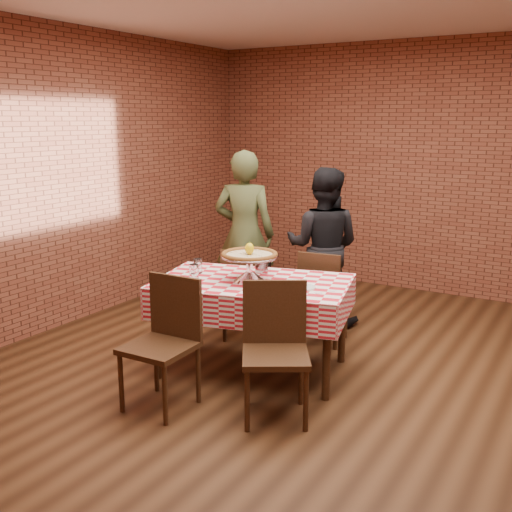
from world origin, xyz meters
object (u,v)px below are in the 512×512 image
at_px(chair_far_right, 324,296).
at_px(pizza, 250,255).
at_px(table, 253,326).
at_px(diner_black, 323,246).
at_px(condiment_caddy, 263,263).
at_px(chair_near_right, 276,354).
at_px(water_glass_left, 194,272).
at_px(chair_far_left, 243,291).
at_px(chair_near_left, 159,346).
at_px(diner_olive, 244,234).
at_px(water_glass_right, 198,266).
at_px(pizza_stand, 250,268).

bearing_deg(chair_far_right, pizza, 68.62).
relative_size(table, diner_black, 0.96).
height_order(condiment_caddy, chair_near_right, chair_near_right).
xyz_separation_m(water_glass_left, chair_far_left, (-0.06, 0.84, -0.38)).
relative_size(chair_far_right, diner_black, 0.56).
bearing_deg(chair_far_left, chair_near_left, 70.19).
xyz_separation_m(pizza, diner_olive, (-0.81, 1.22, -0.11)).
bearing_deg(table, diner_olive, 124.48).
xyz_separation_m(water_glass_right, chair_far_right, (0.74, 0.92, -0.38)).
height_order(pizza, diner_black, diner_black).
relative_size(water_glass_left, diner_black, 0.08).
distance_m(pizza, chair_far_right, 1.09).
bearing_deg(diner_black, chair_far_right, 104.16).
bearing_deg(table, water_glass_right, -176.84).
bearing_deg(diner_black, diner_olive, 0.86).
height_order(water_glass_left, condiment_caddy, condiment_caddy).
bearing_deg(diner_black, condiment_caddy, 75.58).
xyz_separation_m(chair_near_left, diner_black, (0.20, 2.29, 0.32)).
xyz_separation_m(pizza, water_glass_right, (-0.50, -0.01, -0.15)).
xyz_separation_m(table, diner_black, (-0.02, 1.39, 0.41)).
xyz_separation_m(table, chair_near_left, (-0.22, -0.90, 0.09)).
xyz_separation_m(pizza_stand, chair_near_left, (-0.21, -0.88, -0.40)).
bearing_deg(water_glass_left, diner_black, 75.50).
bearing_deg(condiment_caddy, diner_black, 75.58).
bearing_deg(pizza, table, 50.78).
bearing_deg(table, diner_black, 90.96).
bearing_deg(condiment_caddy, pizza_stand, -93.51).
bearing_deg(chair_near_right, diner_black, 74.67).
bearing_deg(table, chair_far_left, 127.58).
bearing_deg(chair_far_right, diner_black, -70.21).
distance_m(condiment_caddy, chair_far_left, 0.69).
bearing_deg(pizza, chair_far_right, 75.35).
xyz_separation_m(pizza, condiment_caddy, (-0.05, 0.29, -0.13)).
bearing_deg(table, water_glass_left, -155.34).
bearing_deg(diner_olive, chair_far_right, 144.60).
relative_size(pizza_stand, diner_black, 0.29).
bearing_deg(chair_far_right, water_glass_right, 44.46).
height_order(water_glass_left, chair_far_right, water_glass_left).
relative_size(table, diner_olive, 0.88).
xyz_separation_m(table, water_glass_left, (-0.43, -0.20, 0.44)).
relative_size(pizza, diner_olive, 0.26).
height_order(chair_far_right, diner_olive, diner_olive).
xyz_separation_m(pizza_stand, condiment_caddy, (-0.05, 0.29, -0.02)).
xyz_separation_m(water_glass_left, chair_near_left, (0.21, -0.71, -0.35)).
distance_m(pizza, diner_olive, 1.47).
bearing_deg(chair_near_right, water_glass_right, 119.74).
distance_m(pizza_stand, water_glass_right, 0.50).
xyz_separation_m(pizza_stand, water_glass_left, (-0.42, -0.18, -0.04)).
relative_size(table, chair_far_right, 1.73).
bearing_deg(chair_near_right, water_glass_left, 125.43).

